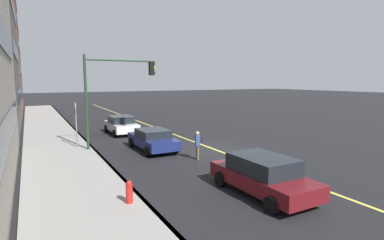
{
  "coord_description": "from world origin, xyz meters",
  "views": [
    {
      "loc": [
        -15.75,
        10.14,
        4.34
      ],
      "look_at": [
        -0.56,
        1.9,
        2.06
      ],
      "focal_mm": 28.29,
      "sensor_mm": 36.0,
      "label": 1
    }
  ],
  "objects_px": {
    "street_sign_post": "(76,122)",
    "fire_hydrant": "(129,194)",
    "car_navy": "(153,139)",
    "pedestrian_with_backpack": "(198,143)",
    "traffic_light_mast": "(114,85)",
    "car_white": "(121,125)",
    "car_maroon": "(263,174)"
  },
  "relations": [
    {
      "from": "street_sign_post",
      "to": "fire_hydrant",
      "type": "xyz_separation_m",
      "value": [
        -10.15,
        -0.3,
        -1.27
      ]
    },
    {
      "from": "car_navy",
      "to": "pedestrian_with_backpack",
      "type": "distance_m",
      "value": 3.6
    },
    {
      "from": "traffic_light_mast",
      "to": "car_white",
      "type": "bearing_deg",
      "value": -18.77
    },
    {
      "from": "pedestrian_with_backpack",
      "to": "traffic_light_mast",
      "type": "distance_m",
      "value": 6.6
    },
    {
      "from": "car_navy",
      "to": "fire_hydrant",
      "type": "distance_m",
      "value": 8.6
    },
    {
      "from": "car_maroon",
      "to": "car_white",
      "type": "relative_size",
      "value": 1.08
    },
    {
      "from": "car_white",
      "to": "traffic_light_mast",
      "type": "height_order",
      "value": "traffic_light_mast"
    },
    {
      "from": "car_navy",
      "to": "traffic_light_mast",
      "type": "relative_size",
      "value": 0.76
    },
    {
      "from": "pedestrian_with_backpack",
      "to": "car_navy",
      "type": "bearing_deg",
      "value": 22.0
    },
    {
      "from": "car_maroon",
      "to": "car_white",
      "type": "distance_m",
      "value": 15.67
    },
    {
      "from": "fire_hydrant",
      "to": "pedestrian_with_backpack",
      "type": "bearing_deg",
      "value": -49.93
    },
    {
      "from": "car_white",
      "to": "traffic_light_mast",
      "type": "distance_m",
      "value": 6.41
    },
    {
      "from": "car_white",
      "to": "street_sign_post",
      "type": "height_order",
      "value": "street_sign_post"
    },
    {
      "from": "car_navy",
      "to": "traffic_light_mast",
      "type": "height_order",
      "value": "traffic_light_mast"
    },
    {
      "from": "pedestrian_with_backpack",
      "to": "street_sign_post",
      "type": "bearing_deg",
      "value": 43.42
    },
    {
      "from": "car_maroon",
      "to": "street_sign_post",
      "type": "xyz_separation_m",
      "value": [
        11.41,
        5.13,
        0.96
      ]
    },
    {
      "from": "car_navy",
      "to": "street_sign_post",
      "type": "distance_m",
      "value": 4.93
    },
    {
      "from": "car_white",
      "to": "traffic_light_mast",
      "type": "bearing_deg",
      "value": 161.23
    },
    {
      "from": "street_sign_post",
      "to": "fire_hydrant",
      "type": "bearing_deg",
      "value": -178.28
    },
    {
      "from": "street_sign_post",
      "to": "fire_hydrant",
      "type": "height_order",
      "value": "street_sign_post"
    },
    {
      "from": "pedestrian_with_backpack",
      "to": "traffic_light_mast",
      "type": "height_order",
      "value": "traffic_light_mast"
    },
    {
      "from": "pedestrian_with_backpack",
      "to": "street_sign_post",
      "type": "xyz_separation_m",
      "value": [
        5.8,
        5.48,
        0.83
      ]
    },
    {
      "from": "car_navy",
      "to": "street_sign_post",
      "type": "bearing_deg",
      "value": 59.25
    },
    {
      "from": "car_white",
      "to": "street_sign_post",
      "type": "distance_m",
      "value": 5.88
    },
    {
      "from": "traffic_light_mast",
      "to": "street_sign_post",
      "type": "height_order",
      "value": "traffic_light_mast"
    },
    {
      "from": "car_white",
      "to": "traffic_light_mast",
      "type": "relative_size",
      "value": 0.72
    },
    {
      "from": "car_navy",
      "to": "street_sign_post",
      "type": "xyz_separation_m",
      "value": [
        2.46,
        4.14,
        1.05
      ]
    },
    {
      "from": "street_sign_post",
      "to": "fire_hydrant",
      "type": "distance_m",
      "value": 10.24
    },
    {
      "from": "car_white",
      "to": "car_navy",
      "type": "bearing_deg",
      "value": -178.69
    },
    {
      "from": "car_white",
      "to": "street_sign_post",
      "type": "bearing_deg",
      "value": 136.58
    },
    {
      "from": "traffic_light_mast",
      "to": "street_sign_post",
      "type": "relative_size",
      "value": 1.98
    },
    {
      "from": "car_maroon",
      "to": "pedestrian_with_backpack",
      "type": "height_order",
      "value": "pedestrian_with_backpack"
    }
  ]
}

